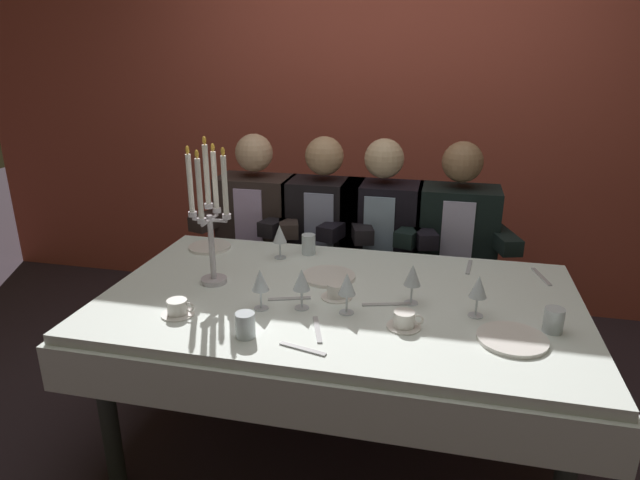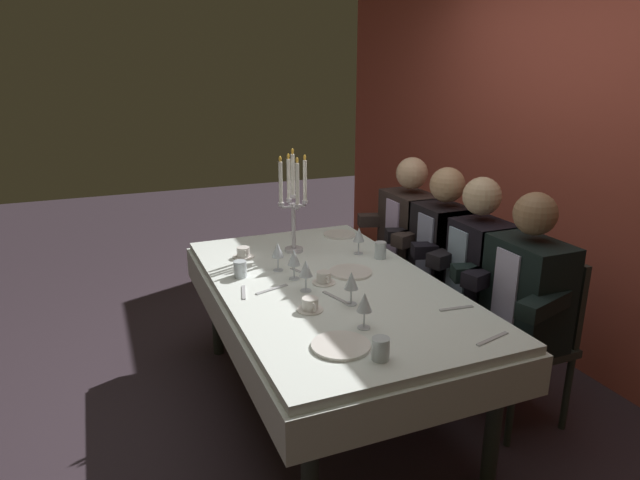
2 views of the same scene
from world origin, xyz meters
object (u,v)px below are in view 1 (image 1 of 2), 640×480
Objects in this scene: wine_glass_1 at (301,280)px; water_tumbler_2 at (554,320)px; dining_table at (339,322)px; water_tumbler_0 at (245,325)px; wine_glass_0 at (347,285)px; seated_diner_1 at (324,226)px; wine_glass_2 at (260,281)px; seated_diner_2 at (382,230)px; coffee_cup_1 at (337,292)px; coffee_cup_2 at (178,308)px; seated_diner_3 at (456,235)px; dinner_plate_2 at (328,276)px; dinner_plate_0 at (210,247)px; candelabra at (210,216)px; wine_glass_3 at (478,288)px; wine_glass_5 at (413,276)px; seated_diner_0 at (257,221)px; dinner_plate_1 at (512,339)px; water_tumbler_1 at (309,244)px; coffee_cup_0 at (404,321)px; wine_glass_4 at (280,235)px.

wine_glass_1 reaches higher than water_tumbler_2.
dining_table is 21.66× the size of water_tumbler_0.
wine_glass_0 is 1.84× the size of water_tumbler_2.
seated_diner_1 is at bearing 90.32° from water_tumbler_0.
wine_glass_2 is 1.13m from seated_diner_2.
coffee_cup_1 is at bearing -94.35° from seated_diner_2.
water_tumbler_2 is (0.91, 0.02, -0.07)m from wine_glass_1.
water_tumbler_0 is (0.02, -0.22, -0.07)m from wine_glass_2.
coffee_cup_2 is 1.57m from seated_diner_3.
dinner_plate_2 is 0.67m from coffee_cup_2.
candelabra is at bearing -63.78° from dinner_plate_0.
dining_table is 0.65m from coffee_cup_2.
wine_glass_3 is 0.25m from wine_glass_5.
seated_diner_0 is 1.00× the size of seated_diner_1.
dinner_plate_0 is at bearing 160.81° from dinner_plate_2.
wine_glass_1 is 1.05m from seated_diner_2.
seated_diner_1 is 1.00× the size of seated_diner_3.
coffee_cup_1 is (-0.65, 0.20, 0.02)m from dinner_plate_1.
dinner_plate_2 is (0.47, 0.16, -0.29)m from candelabra.
wine_glass_3 is at bearing 12.53° from coffee_cup_2.
water_tumbler_1 is 0.46m from seated_diner_1.
water_tumbler_0 is 1.01× the size of water_tumbler_2.
seated_diner_2 is at bearing 101.08° from coffee_cup_0.
coffee_cup_0 is (0.82, -0.22, -0.27)m from candelabra.
wine_glass_4 is 0.99m from seated_diner_3.
dinner_plate_2 is 0.36m from wine_glass_0.
seated_diner_1 is at bearing 79.93° from wine_glass_4.
seated_diner_1 is 0.32m from seated_diner_2.
water_tumbler_0 is 0.68× the size of coffee_cup_1.
wine_glass_3 is (1.08, -0.07, -0.18)m from candelabra.
water_tumbler_1 reaches higher than water_tumbler_0.
water_tumbler_0 is at bearing -122.41° from dining_table.
water_tumbler_1 is at bearing 53.78° from candelabra.
candelabra reaches higher than dinner_plate_2.
wine_glass_5 is at bearing 87.14° from coffee_cup_0.
water_tumbler_2 is at bearing 1.48° from wine_glass_1.
wine_glass_5 is 0.92m from seated_diner_3.
wine_glass_1 is 1.24× the size of coffee_cup_0.
dinner_plate_0 is 2.32× the size of water_tumbler_0.
wine_glass_4 is at bearing 135.82° from dining_table.
wine_glass_2 is at bearing 94.52° from water_tumbler_0.
wine_glass_4 reaches higher than dinner_plate_0.
water_tumbler_1 is 0.08× the size of seated_diner_1.
dining_table is at bearing -53.25° from seated_diner_0.
water_tumbler_1 is (-0.16, 0.27, 0.04)m from dinner_plate_2.
dinner_plate_1 is at bearing -54.27° from wine_glass_3.
coffee_cup_1 is at bearing 172.93° from water_tumbler_2.
coffee_cup_1 is 0.11× the size of seated_diner_2.
seated_diner_0 reaches higher than dining_table.
wine_glass_4 is at bearing 60.68° from candelabra.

